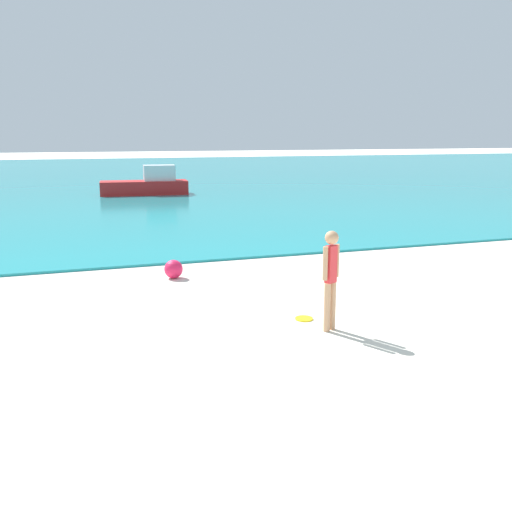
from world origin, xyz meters
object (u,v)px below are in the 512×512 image
at_px(frisbee, 304,319).
at_px(beach_ball, 174,269).
at_px(boat_far, 148,184).
at_px(person_standing, 331,275).

distance_m(frisbee, beach_ball, 3.68).
distance_m(frisbee, boat_far, 20.00).
relative_size(person_standing, boat_far, 0.36).
distance_m(person_standing, boat_far, 20.59).
bearing_deg(frisbee, person_standing, -75.25).
xyz_separation_m(person_standing, beach_ball, (-1.67, 3.96, -0.69)).
bearing_deg(frisbee, beach_ball, 114.20).
xyz_separation_m(person_standing, boat_far, (0.17, 20.59, -0.33)).
bearing_deg(person_standing, frisbee, -101.75).
relative_size(frisbee, beach_ball, 0.74).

